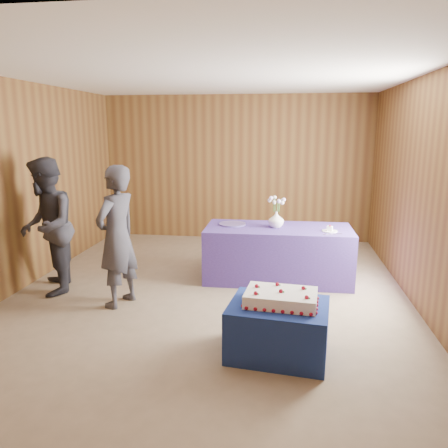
% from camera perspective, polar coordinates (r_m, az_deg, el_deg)
% --- Properties ---
extents(ground, '(6.00, 6.00, 0.00)m').
position_cam_1_polar(ground, '(5.68, -1.95, -9.17)').
color(ground, gray).
rests_on(ground, ground).
extents(room_shell, '(5.04, 6.04, 2.72)m').
position_cam_1_polar(room_shell, '(5.29, -2.09, 9.31)').
color(room_shell, brown).
rests_on(room_shell, ground).
extents(cake_table, '(0.98, 0.80, 0.50)m').
position_cam_1_polar(cake_table, '(4.22, 7.07, -13.49)').
color(cake_table, navy).
rests_on(cake_table, ground).
extents(serving_table, '(2.01, 0.92, 0.75)m').
position_cam_1_polar(serving_table, '(6.16, 7.04, -3.85)').
color(serving_table, '#513799').
rests_on(serving_table, ground).
extents(sheet_cake, '(0.72, 0.53, 0.16)m').
position_cam_1_polar(sheet_cake, '(4.11, 7.46, -9.51)').
color(sheet_cake, white).
rests_on(sheet_cake, cake_table).
extents(vase, '(0.25, 0.25, 0.22)m').
position_cam_1_polar(vase, '(6.04, 6.83, 0.58)').
color(vase, white).
rests_on(vase, serving_table).
extents(flower_spray, '(0.24, 0.24, 0.19)m').
position_cam_1_polar(flower_spray, '(5.99, 6.89, 3.08)').
color(flower_spray, '#37712D').
rests_on(flower_spray, vase).
extents(platter, '(0.50, 0.50, 0.02)m').
position_cam_1_polar(platter, '(6.18, 1.12, -0.01)').
color(platter, '#5C4C98').
rests_on(platter, serving_table).
extents(plate, '(0.26, 0.26, 0.01)m').
position_cam_1_polar(plate, '(5.95, 13.63, -0.89)').
color(plate, white).
rests_on(plate, serving_table).
extents(cake_slice, '(0.08, 0.08, 0.08)m').
position_cam_1_polar(cake_slice, '(5.94, 13.65, -0.54)').
color(cake_slice, white).
rests_on(cake_slice, plate).
extents(knife, '(0.25, 0.10, 0.00)m').
position_cam_1_polar(knife, '(5.80, 13.95, -1.30)').
color(knife, silver).
rests_on(knife, serving_table).
extents(guest_left, '(0.58, 0.71, 1.68)m').
position_cam_1_polar(guest_left, '(5.28, -13.81, -1.63)').
color(guest_left, '#3A3A45').
rests_on(guest_left, ground).
extents(guest_right, '(0.95, 1.04, 1.74)m').
position_cam_1_polar(guest_right, '(5.95, -22.14, -0.33)').
color(guest_right, '#30303A').
rests_on(guest_right, ground).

